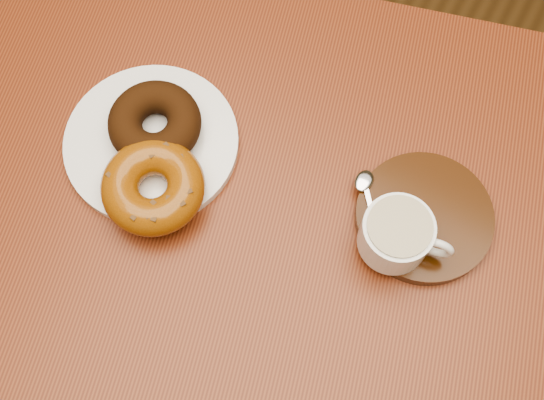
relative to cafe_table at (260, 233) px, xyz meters
The scene contains 8 objects.
ground 0.73m from the cafe_table, 104.58° to the left, with size 6.00×6.00×0.00m, color #54381A.
cafe_table is the anchor object (origin of this frame).
donut_plate 0.21m from the cafe_table, behind, with size 0.22×0.22×0.01m, color white.
donut_cinnamon 0.23m from the cafe_table, behind, with size 0.12×0.12×0.04m, color #311909.
donut_caramel 0.21m from the cafe_table, 152.51° to the right, with size 0.13×0.13×0.05m.
saucer 0.25m from the cafe_table, 20.28° to the left, with size 0.17×0.17×0.02m, color #361907.
coffee_cup 0.25m from the cafe_table, ahead, with size 0.11×0.08×0.06m.
teaspoon 0.20m from the cafe_table, 30.79° to the left, with size 0.07×0.08×0.01m.
Camera 1 is at (0.21, -0.47, 1.62)m, focal length 45.00 mm.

